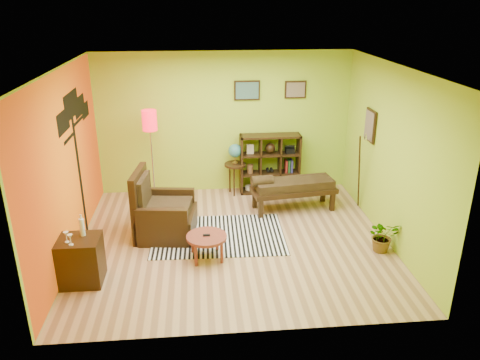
{
  "coord_description": "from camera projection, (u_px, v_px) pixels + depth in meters",
  "views": [
    {
      "loc": [
        -0.53,
        -6.76,
        3.74
      ],
      "look_at": [
        0.11,
        0.05,
        1.05
      ],
      "focal_mm": 35.0,
      "sensor_mm": 36.0,
      "label": 1
    }
  ],
  "objects": [
    {
      "name": "cube_shelf",
      "position": [
        270.0,
        164.0,
        9.42
      ],
      "size": [
        1.2,
        0.35,
        1.2
      ],
      "color": "black",
      "rests_on": "ground"
    },
    {
      "name": "bench",
      "position": [
        291.0,
        187.0,
        8.65
      ],
      "size": [
        1.62,
        0.76,
        0.72
      ],
      "color": "black",
      "rests_on": "ground"
    },
    {
      "name": "room_shell",
      "position": [
        227.0,
        135.0,
        7.02
      ],
      "size": [
        5.04,
        4.54,
        2.82
      ],
      "color": "#A5CA2D",
      "rests_on": "ground"
    },
    {
      "name": "globe_table",
      "position": [
        235.0,
        157.0,
        9.24
      ],
      "size": [
        0.43,
        0.43,
        1.04
      ],
      "color": "black",
      "rests_on": "ground"
    },
    {
      "name": "zebra_rug",
      "position": [
        218.0,
        235.0,
        7.85
      ],
      "size": [
        2.23,
        1.53,
        0.01
      ],
      "primitive_type": "cube",
      "rotation": [
        0.0,
        0.0,
        -0.03
      ],
      "color": "white",
      "rests_on": "ground"
    },
    {
      "name": "floor_lamp",
      "position": [
        150.0,
        129.0,
        8.51
      ],
      "size": [
        0.28,
        0.28,
        1.84
      ],
      "color": "silver",
      "rests_on": "ground"
    },
    {
      "name": "coffee_table",
      "position": [
        207.0,
        239.0,
        7.07
      ],
      "size": [
        0.62,
        0.62,
        0.4
      ],
      "color": "maroon",
      "rests_on": "ground"
    },
    {
      "name": "armchair",
      "position": [
        162.0,
        216.0,
        7.77
      ],
      "size": [
        1.04,
        1.04,
        1.14
      ],
      "color": "black",
      "rests_on": "ground"
    },
    {
      "name": "ground",
      "position": [
        234.0,
        241.0,
        7.68
      ],
      "size": [
        5.0,
        5.0,
        0.0
      ],
      "primitive_type": "plane",
      "color": "tan",
      "rests_on": "ground"
    },
    {
      "name": "side_cabinet",
      "position": [
        81.0,
        260.0,
        6.47
      ],
      "size": [
        0.57,
        0.52,
        0.99
      ],
      "color": "black",
      "rests_on": "ground"
    },
    {
      "name": "potted_plant",
      "position": [
        382.0,
        239.0,
        7.32
      ],
      "size": [
        0.47,
        0.52,
        0.4
      ],
      "primitive_type": "imported",
      "rotation": [
        0.0,
        0.0,
        -0.0
      ],
      "color": "#26661E",
      "rests_on": "ground"
    }
  ]
}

